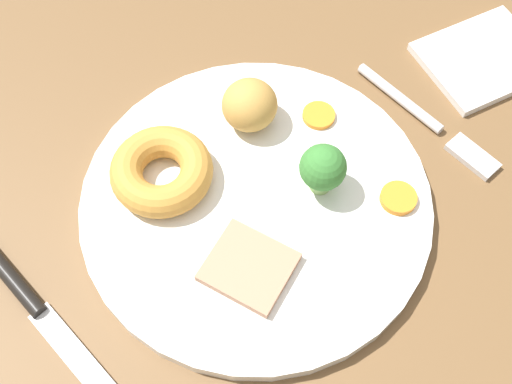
{
  "coord_description": "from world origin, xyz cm",
  "views": [
    {
      "loc": [
        15.75,
        19.92,
        48.36
      ],
      "look_at": [
        0.97,
        1.24,
        6.0
      ],
      "focal_mm": 43.61,
      "sensor_mm": 36.0,
      "label": 1
    }
  ],
  "objects_px": {
    "yorkshire_pudding": "(162,171)",
    "fork": "(429,121)",
    "meat_slice_main": "(249,267)",
    "knife": "(34,305)",
    "carrot_coin_back": "(319,115)",
    "dinner_plate": "(256,202)",
    "broccoli_floret": "(323,169)",
    "carrot_coin_front": "(398,198)",
    "folded_napkin": "(484,59)",
    "roast_potato_left": "(250,105)"
  },
  "relations": [
    {
      "from": "broccoli_floret",
      "to": "knife",
      "type": "bearing_deg",
      "value": -14.35
    },
    {
      "from": "meat_slice_main",
      "to": "knife",
      "type": "distance_m",
      "value": 0.16
    },
    {
      "from": "dinner_plate",
      "to": "yorkshire_pudding",
      "type": "bearing_deg",
      "value": -51.41
    },
    {
      "from": "carrot_coin_front",
      "to": "folded_napkin",
      "type": "relative_size",
      "value": 0.27
    },
    {
      "from": "yorkshire_pudding",
      "to": "carrot_coin_back",
      "type": "distance_m",
      "value": 0.14
    },
    {
      "from": "yorkshire_pudding",
      "to": "carrot_coin_front",
      "type": "bearing_deg",
      "value": 135.89
    },
    {
      "from": "knife",
      "to": "dinner_plate",
      "type": "bearing_deg",
      "value": 73.06
    },
    {
      "from": "yorkshire_pudding",
      "to": "carrot_coin_back",
      "type": "bearing_deg",
      "value": 167.51
    },
    {
      "from": "folded_napkin",
      "to": "yorkshire_pudding",
      "type": "bearing_deg",
      "value": -12.97
    },
    {
      "from": "broccoli_floret",
      "to": "fork",
      "type": "xyz_separation_m",
      "value": [
        -0.12,
        0.01,
        -0.04
      ]
    },
    {
      "from": "dinner_plate",
      "to": "broccoli_floret",
      "type": "bearing_deg",
      "value": 153.76
    },
    {
      "from": "broccoli_floret",
      "to": "fork",
      "type": "height_order",
      "value": "broccoli_floret"
    },
    {
      "from": "dinner_plate",
      "to": "broccoli_floret",
      "type": "height_order",
      "value": "broccoli_floret"
    },
    {
      "from": "dinner_plate",
      "to": "yorkshire_pudding",
      "type": "distance_m",
      "value": 0.08
    },
    {
      "from": "folded_napkin",
      "to": "carrot_coin_back",
      "type": "bearing_deg",
      "value": -13.37
    },
    {
      "from": "roast_potato_left",
      "to": "carrot_coin_front",
      "type": "relative_size",
      "value": 1.61
    },
    {
      "from": "carrot_coin_back",
      "to": "roast_potato_left",
      "type": "bearing_deg",
      "value": -35.3
    },
    {
      "from": "carrot_coin_front",
      "to": "fork",
      "type": "relative_size",
      "value": 0.19
    },
    {
      "from": "dinner_plate",
      "to": "broccoli_floret",
      "type": "xyz_separation_m",
      "value": [
        -0.05,
        0.02,
        0.03
      ]
    },
    {
      "from": "yorkshire_pudding",
      "to": "fork",
      "type": "relative_size",
      "value": 0.54
    },
    {
      "from": "meat_slice_main",
      "to": "fork",
      "type": "xyz_separation_m",
      "value": [
        -0.21,
        -0.01,
        -0.01
      ]
    },
    {
      "from": "broccoli_floret",
      "to": "meat_slice_main",
      "type": "bearing_deg",
      "value": 13.33
    },
    {
      "from": "roast_potato_left",
      "to": "carrot_coin_back",
      "type": "xyz_separation_m",
      "value": [
        -0.05,
        0.03,
        -0.02
      ]
    },
    {
      "from": "carrot_coin_back",
      "to": "folded_napkin",
      "type": "relative_size",
      "value": 0.26
    },
    {
      "from": "meat_slice_main",
      "to": "yorkshire_pudding",
      "type": "bearing_deg",
      "value": -86.59
    },
    {
      "from": "yorkshire_pudding",
      "to": "folded_napkin",
      "type": "bearing_deg",
      "value": 167.03
    },
    {
      "from": "yorkshire_pudding",
      "to": "broccoli_floret",
      "type": "height_order",
      "value": "broccoli_floret"
    },
    {
      "from": "broccoli_floret",
      "to": "folded_napkin",
      "type": "distance_m",
      "value": 0.22
    },
    {
      "from": "meat_slice_main",
      "to": "carrot_coin_back",
      "type": "relative_size",
      "value": 2.16
    },
    {
      "from": "carrot_coin_back",
      "to": "broccoli_floret",
      "type": "xyz_separation_m",
      "value": [
        0.04,
        0.05,
        0.02
      ]
    },
    {
      "from": "carrot_coin_back",
      "to": "fork",
      "type": "height_order",
      "value": "carrot_coin_back"
    },
    {
      "from": "knife",
      "to": "carrot_coin_back",
      "type": "bearing_deg",
      "value": 82.74
    },
    {
      "from": "dinner_plate",
      "to": "fork",
      "type": "relative_size",
      "value": 1.84
    },
    {
      "from": "folded_napkin",
      "to": "roast_potato_left",
      "type": "bearing_deg",
      "value": -18.85
    },
    {
      "from": "roast_potato_left",
      "to": "carrot_coin_back",
      "type": "bearing_deg",
      "value": 144.7
    },
    {
      "from": "broccoli_floret",
      "to": "folded_napkin",
      "type": "height_order",
      "value": "broccoli_floret"
    },
    {
      "from": "dinner_plate",
      "to": "knife",
      "type": "distance_m",
      "value": 0.19
    },
    {
      "from": "carrot_coin_back",
      "to": "carrot_coin_front",
      "type": "bearing_deg",
      "value": 87.61
    },
    {
      "from": "fork",
      "to": "knife",
      "type": "xyz_separation_m",
      "value": [
        0.35,
        -0.06,
        0.0
      ]
    },
    {
      "from": "roast_potato_left",
      "to": "dinner_plate",
      "type": "bearing_deg",
      "value": 55.61
    },
    {
      "from": "yorkshire_pudding",
      "to": "roast_potato_left",
      "type": "bearing_deg",
      "value": -177.95
    },
    {
      "from": "carrot_coin_front",
      "to": "meat_slice_main",
      "type": "bearing_deg",
      "value": -11.78
    },
    {
      "from": "dinner_plate",
      "to": "meat_slice_main",
      "type": "relative_size",
      "value": 4.64
    },
    {
      "from": "dinner_plate",
      "to": "carrot_coin_front",
      "type": "distance_m",
      "value": 0.11
    },
    {
      "from": "carrot_coin_front",
      "to": "knife",
      "type": "bearing_deg",
      "value": -21.56
    },
    {
      "from": "carrot_coin_front",
      "to": "roast_potato_left",
      "type": "bearing_deg",
      "value": -71.86
    },
    {
      "from": "roast_potato_left",
      "to": "folded_napkin",
      "type": "xyz_separation_m",
      "value": [
        -0.22,
        0.07,
        -0.03
      ]
    },
    {
      "from": "dinner_plate",
      "to": "knife",
      "type": "relative_size",
      "value": 1.52
    },
    {
      "from": "roast_potato_left",
      "to": "folded_napkin",
      "type": "relative_size",
      "value": 0.43
    },
    {
      "from": "dinner_plate",
      "to": "carrot_coin_back",
      "type": "relative_size",
      "value": 10.01
    }
  ]
}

